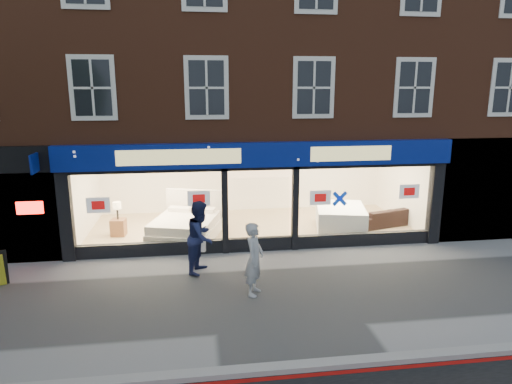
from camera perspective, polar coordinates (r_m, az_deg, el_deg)
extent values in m
plane|color=gray|center=(11.13, 2.88, -12.78)|extent=(120.00, 120.00, 0.00)
cube|color=#8C0A07|center=(8.52, 7.04, -21.77)|extent=(60.00, 0.10, 0.01)
cube|color=gray|center=(8.64, 6.69, -20.74)|extent=(60.00, 0.25, 0.12)
cube|color=tan|center=(15.94, -0.61, -4.39)|extent=(11.00, 4.50, 0.10)
cube|color=brown|center=(17.02, -1.46, 19.21)|extent=(19.00, 8.00, 6.70)
cube|color=navy|center=(12.99, 0.68, 4.70)|extent=(11.40, 0.28, 0.70)
cube|color=black|center=(13.85, 0.52, -6.50)|extent=(11.00, 0.18, 0.40)
cube|color=black|center=(13.83, -22.64, -2.80)|extent=(0.35, 0.30, 2.60)
cube|color=black|center=(15.27, 21.43, -1.24)|extent=(0.35, 0.30, 2.60)
cube|color=white|center=(13.34, -13.37, -2.02)|extent=(4.20, 0.02, 2.10)
cube|color=white|center=(14.24, 13.64, -1.08)|extent=(4.20, 0.02, 2.10)
cube|color=white|center=(13.72, 0.43, -2.52)|extent=(1.80, 0.02, 2.10)
cube|color=silver|center=(17.79, -1.54, 1.63)|extent=(11.00, 0.20, 2.60)
cube|color=#FFEAC6|center=(15.36, -0.64, 4.71)|extent=(11.00, 4.50, 0.12)
cube|color=#FF140C|center=(13.93, -26.43, -1.79)|extent=(0.70, 0.04, 0.35)
cube|color=black|center=(16.38, 27.40, 0.37)|extent=(4.00, 0.40, 3.30)
cube|color=white|center=(14.75, -8.86, -5.02)|extent=(2.46, 2.69, 0.39)
cube|color=white|center=(14.65, -8.90, -3.78)|extent=(2.36, 2.58, 0.28)
cube|color=white|center=(15.69, -7.62, -2.05)|extent=(1.94, 0.69, 1.34)
cube|color=white|center=(15.46, -9.50, -2.10)|extent=(0.79, 0.55, 0.13)
cube|color=white|center=(15.22, -6.51, -2.25)|extent=(0.79, 0.55, 0.13)
cube|color=brown|center=(15.50, -16.80, -4.23)|extent=(0.50, 0.50, 0.55)
cube|color=white|center=(15.76, 10.45, -4.13)|extent=(1.97, 2.28, 0.26)
cube|color=white|center=(15.69, 10.49, -3.22)|extent=(1.97, 2.28, 0.26)
cube|color=white|center=(15.62, 10.53, -2.30)|extent=(1.97, 2.28, 0.26)
imported|color=black|center=(16.53, 15.68, -2.99)|extent=(2.20, 1.33, 0.60)
imported|color=#9EA0A6|center=(10.85, -0.22, -8.36)|extent=(0.64, 0.76, 1.77)
imported|color=#192048|center=(12.18, -6.91, -5.57)|extent=(1.03, 1.15, 1.94)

